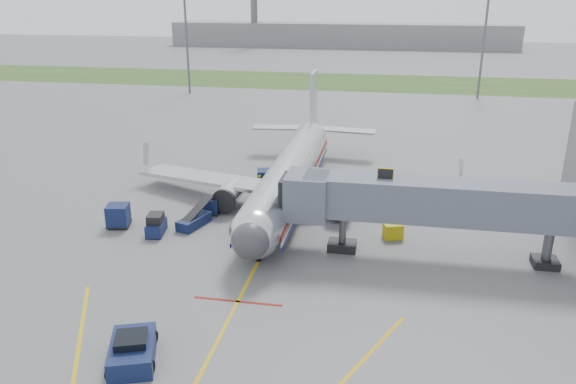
% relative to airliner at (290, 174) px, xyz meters
% --- Properties ---
extents(ground, '(400.00, 400.00, 0.00)m').
position_rel_airliner_xyz_m(ground, '(-0.00, -15.25, -2.65)').
color(ground, '#565659').
rests_on(ground, ground).
extents(grass_strip, '(300.00, 25.00, 0.01)m').
position_rel_airliner_xyz_m(grass_strip, '(-0.00, 74.75, -2.64)').
color(grass_strip, '#2D4C1E').
rests_on(grass_strip, ground).
extents(apron_markings, '(21.52, 50.00, 0.01)m').
position_rel_airliner_xyz_m(apron_markings, '(-0.00, -22.65, -2.64)').
color(apron_markings, gold).
rests_on(apron_markings, ground).
extents(airliner, '(32.10, 35.67, 10.25)m').
position_rel_airliner_xyz_m(airliner, '(0.00, 0.00, 0.00)').
color(airliner, silver).
rests_on(airliner, ground).
extents(jet_bridge, '(25.30, 4.00, 6.90)m').
position_rel_airliner_xyz_m(jet_bridge, '(12.86, -10.25, 1.82)').
color(jet_bridge, slate).
rests_on(jet_bridge, ground).
extents(light_mast_left, '(2.00, 0.44, 20.40)m').
position_rel_airliner_xyz_m(light_mast_left, '(-30.00, 54.75, 8.13)').
color(light_mast_left, '#595B60').
rests_on(light_mast_left, ground).
extents(light_mast_right, '(2.00, 0.44, 20.40)m').
position_rel_airliner_xyz_m(light_mast_right, '(25.00, 59.75, 8.13)').
color(light_mast_right, '#595B60').
rests_on(light_mast_right, ground).
extents(distant_terminal, '(120.00, 14.00, 8.00)m').
position_rel_airliner_xyz_m(distant_terminal, '(-10.00, 154.75, 1.35)').
color(distant_terminal, slate).
rests_on(distant_terminal, ground).
extents(pushback_tug, '(3.50, 4.40, 1.60)m').
position_rel_airliner_xyz_m(pushback_tug, '(-4.00, -26.34, -1.98)').
color(pushback_tug, '#0C1C35').
rests_on(pushback_tug, ground).
extents(baggage_tug, '(1.71, 2.71, 1.77)m').
position_rel_airliner_xyz_m(baggage_tug, '(-9.55, -10.00, -1.86)').
color(baggage_tug, '#0C1C35').
rests_on(baggage_tug, ground).
extents(baggage_cart_a, '(1.49, 1.49, 1.47)m').
position_rel_airliner_xyz_m(baggage_cart_a, '(-6.37, -4.94, -1.89)').
color(baggage_cart_a, '#0C1C35').
rests_on(baggage_cart_a, ground).
extents(baggage_cart_b, '(2.19, 2.19, 1.98)m').
position_rel_airliner_xyz_m(baggage_cart_b, '(-13.33, -9.15, -1.64)').
color(baggage_cart_b, '#0C1C35').
rests_on(baggage_cart_b, ground).
extents(baggage_cart_c, '(2.22, 2.22, 1.98)m').
position_rel_airliner_xyz_m(baggage_cart_c, '(-3.00, 2.78, -1.64)').
color(baggage_cart_c, '#0C1C35').
rests_on(baggage_cart_c, ground).
extents(belt_loader, '(2.32, 4.32, 2.04)m').
position_rel_airliner_xyz_m(belt_loader, '(-6.98, -7.84, -2.14)').
color(belt_loader, '#0C1C35').
rests_on(belt_loader, ground).
extents(ground_power_cart, '(1.77, 1.44, 1.22)m').
position_rel_airliner_xyz_m(ground_power_cart, '(9.89, -7.25, -2.04)').
color(ground_power_cart, gold).
rests_on(ground_power_cart, ground).
extents(ramp_worker, '(0.77, 0.68, 1.77)m').
position_rel_airliner_xyz_m(ramp_worker, '(-3.38, 1.67, -1.76)').
color(ramp_worker, '#A0D619').
rests_on(ramp_worker, ground).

